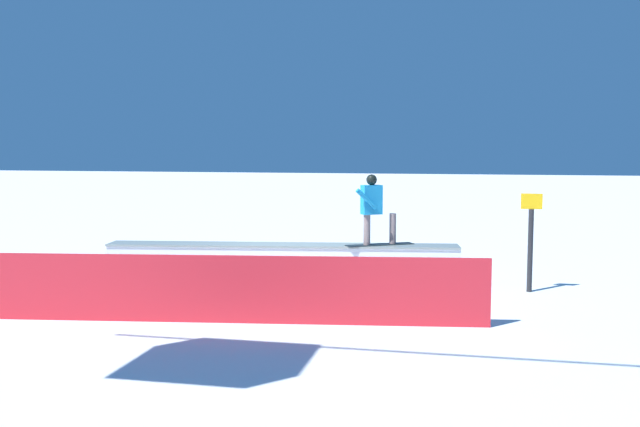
% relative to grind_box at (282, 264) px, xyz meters
% --- Properties ---
extents(ground_plane, '(120.00, 120.00, 0.00)m').
position_rel_grind_box_xyz_m(ground_plane, '(0.00, 0.00, -0.35)').
color(ground_plane, white).
extents(grind_box, '(7.37, 1.77, 0.78)m').
position_rel_grind_box_xyz_m(grind_box, '(0.00, 0.00, 0.00)').
color(grind_box, white).
rests_on(grind_box, ground_plane).
extents(snowboarder, '(1.38, 0.99, 1.47)m').
position_rel_grind_box_xyz_m(snowboarder, '(-1.90, -0.24, 1.22)').
color(snowboarder, black).
rests_on(snowboarder, grind_box).
extents(safety_fence, '(8.44, 1.39, 1.09)m').
position_rel_grind_box_xyz_m(safety_fence, '(0.00, 3.61, 0.19)').
color(safety_fence, red).
rests_on(safety_fence, ground_plane).
extents(trail_marker, '(0.40, 0.10, 1.91)m').
position_rel_grind_box_xyz_m(trail_marker, '(-5.00, 0.01, 0.67)').
color(trail_marker, '#262628').
rests_on(trail_marker, ground_plane).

